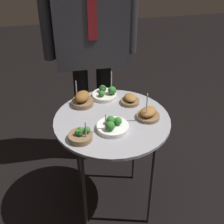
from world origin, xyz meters
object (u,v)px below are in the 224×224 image
(bowl_broccoli_front_center, at_px, (81,136))
(bowl_roast_center, at_px, (130,100))
(waiter_figure, at_px, (90,29))
(serving_cart, at_px, (112,126))
(bowl_roast_front_left, at_px, (82,99))
(bowl_broccoli_near_rim, at_px, (113,126))
(bowl_roast_far_rim, at_px, (148,114))
(bowl_broccoli_back_left, at_px, (106,94))

(bowl_broccoli_front_center, distance_m, bowl_roast_center, 0.45)
(bowl_roast_center, relative_size, waiter_figure, 0.07)
(serving_cart, xyz_separation_m, bowl_roast_front_left, (-0.15, 0.19, 0.09))
(serving_cart, bearing_deg, bowl_roast_center, 45.97)
(bowl_broccoli_front_center, height_order, waiter_figure, waiter_figure)
(bowl_broccoli_near_rim, height_order, bowl_roast_center, bowl_broccoli_near_rim)
(bowl_broccoli_near_rim, xyz_separation_m, bowl_roast_far_rim, (0.22, 0.07, 0.00))
(bowl_broccoli_near_rim, distance_m, bowl_roast_center, 0.29)
(bowl_broccoli_back_left, bearing_deg, bowl_roast_front_left, -158.80)
(bowl_broccoli_back_left, distance_m, waiter_figure, 0.44)
(serving_cart, xyz_separation_m, bowl_broccoli_back_left, (0.01, 0.25, 0.08))
(bowl_broccoli_near_rim, bearing_deg, bowl_roast_center, 56.97)
(bowl_roast_front_left, bearing_deg, bowl_broccoli_front_center, -98.00)
(waiter_figure, bearing_deg, bowl_roast_front_left, -107.45)
(bowl_broccoli_near_rim, relative_size, bowl_roast_far_rim, 0.98)
(bowl_broccoli_back_left, relative_size, waiter_figure, 0.10)
(serving_cart, height_order, bowl_roast_far_rim, bowl_roast_far_rim)
(bowl_broccoli_front_center, xyz_separation_m, waiter_figure, (0.15, 0.67, 0.34))
(bowl_broccoli_near_rim, bearing_deg, bowl_roast_far_rim, 17.21)
(bowl_broccoli_near_rim, xyz_separation_m, bowl_roast_front_left, (-0.13, 0.28, 0.01))
(bowl_roast_far_rim, relative_size, waiter_figure, 0.11)
(bowl_roast_center, relative_size, bowl_broccoli_back_left, 0.66)
(bowl_roast_far_rim, height_order, waiter_figure, waiter_figure)
(serving_cart, relative_size, bowl_broccoli_near_rim, 4.05)
(bowl_broccoli_front_center, xyz_separation_m, bowl_roast_far_rim, (0.40, 0.12, 0.01))
(bowl_broccoli_near_rim, bearing_deg, waiter_figure, 92.45)
(bowl_roast_far_rim, bearing_deg, serving_cart, 172.65)
(bowl_broccoli_near_rim, xyz_separation_m, waiter_figure, (-0.03, 0.62, 0.33))
(serving_cart, height_order, waiter_figure, waiter_figure)
(bowl_broccoli_front_center, bearing_deg, bowl_roast_front_left, 82.00)
(bowl_roast_front_left, bearing_deg, bowl_broccoli_near_rim, -64.86)
(bowl_roast_center, bearing_deg, bowl_roast_front_left, 172.40)
(bowl_roast_front_left, bearing_deg, waiter_figure, 72.55)
(serving_cart, xyz_separation_m, bowl_broccoli_near_rim, (-0.02, -0.10, 0.08))
(bowl_roast_center, relative_size, bowl_roast_far_rim, 0.64)
(bowl_roast_front_left, bearing_deg, bowl_roast_far_rim, -31.08)
(serving_cart, relative_size, bowl_roast_front_left, 4.61)
(bowl_broccoli_front_center, distance_m, bowl_roast_far_rim, 0.42)
(waiter_figure, bearing_deg, bowl_roast_far_rim, -65.73)
(bowl_broccoli_front_center, xyz_separation_m, bowl_roast_front_left, (0.05, 0.33, 0.01))
(serving_cart, distance_m, bowl_roast_far_rim, 0.22)
(bowl_roast_far_rim, xyz_separation_m, waiter_figure, (-0.25, 0.55, 0.33))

